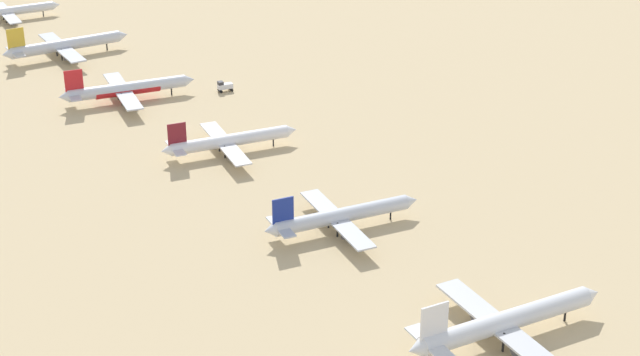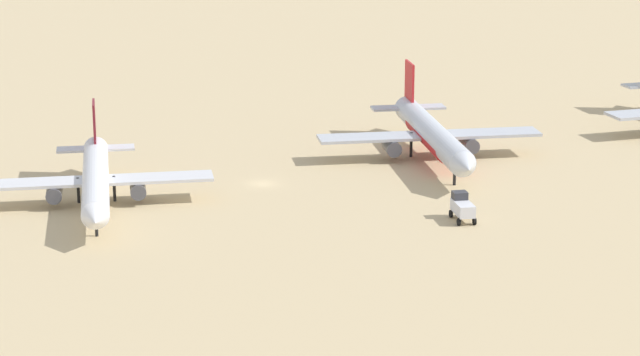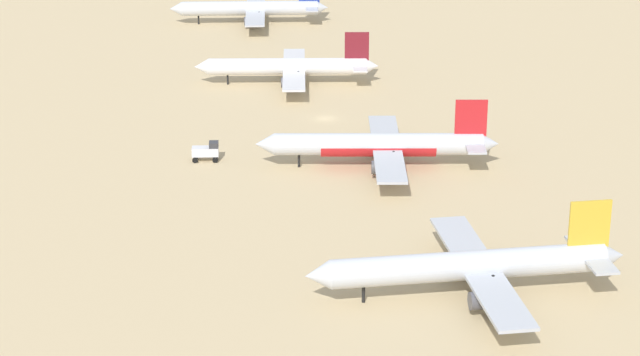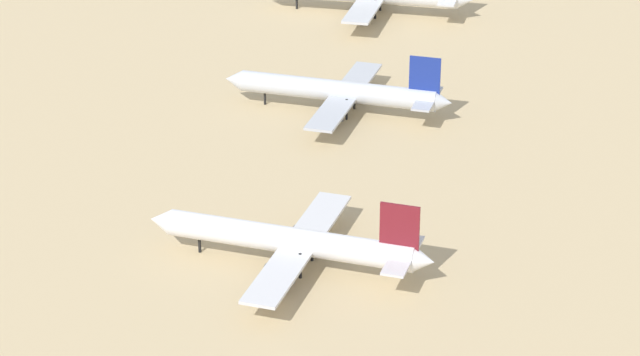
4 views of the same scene
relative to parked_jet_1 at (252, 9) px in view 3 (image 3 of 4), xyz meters
The scene contains 6 objects.
ground_plane 86.49m from the parked_jet_1, 92.42° to the left, with size 1800.00×1800.00×0.00m, color tan.
parked_jet_1 is the anchor object (origin of this frame).
parked_jet_2 59.49m from the parked_jet_1, 90.41° to the left, with size 43.05×35.23×12.46m.
parked_jet_3 117.76m from the parked_jet_1, 93.97° to the left, with size 46.80×38.33×13.56m.
parked_jet_4 174.30m from the parked_jet_1, 92.85° to the left, with size 49.58×40.23×14.31m.
service_truck 110.34m from the parked_jet_1, 77.26° to the left, with size 5.50×3.41×3.90m.
Camera 3 is at (50.42, 251.33, 84.95)m, focal length 70.24 mm.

